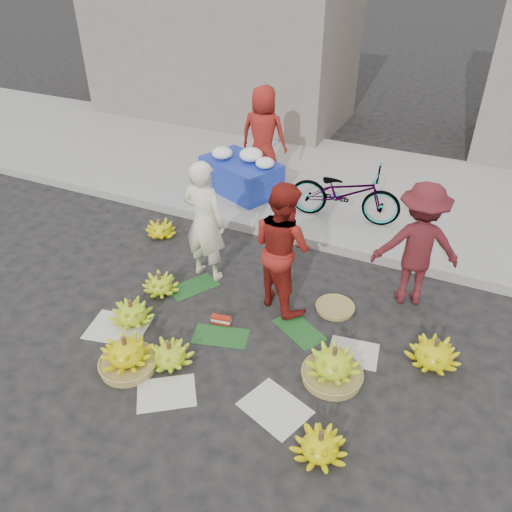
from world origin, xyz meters
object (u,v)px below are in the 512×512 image
at_px(banana_bunch_4, 333,366).
at_px(vendor_cream, 205,222).
at_px(banana_bunch_0, 132,312).
at_px(flower_table, 242,174).
at_px(bicycle, 345,193).

xyz_separation_m(banana_bunch_4, vendor_cream, (-2.16, 1.11, 0.65)).
relative_size(banana_bunch_0, flower_table, 0.36).
distance_m(banana_bunch_0, flower_table, 3.65).
xyz_separation_m(banana_bunch_4, flower_table, (-2.80, 3.48, 0.25)).
height_order(banana_bunch_4, bicycle, bicycle).
xyz_separation_m(vendor_cream, bicycle, (1.28, 2.13, -0.26)).
xyz_separation_m(banana_bunch_4, bicycle, (-0.87, 3.24, 0.39)).
bearing_deg(banana_bunch_0, bicycle, 64.35).
height_order(vendor_cream, flower_table, vendor_cream).
bearing_deg(banana_bunch_4, vendor_cream, 152.79).
bearing_deg(flower_table, banana_bunch_0, -62.61).
bearing_deg(bicycle, banana_bunch_4, -170.89).
bearing_deg(vendor_cream, banana_bunch_4, 157.79).
relative_size(banana_bunch_0, banana_bunch_4, 0.87).
bearing_deg(banana_bunch_4, banana_bunch_0, -176.65).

